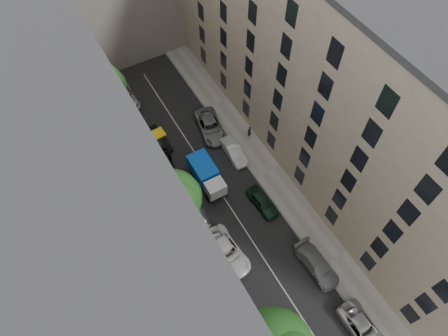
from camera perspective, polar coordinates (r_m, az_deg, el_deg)
ground at (r=40.31m, az=-0.31°, el=-3.78°), size 120.00×120.00×0.00m
road_surface at (r=40.30m, az=-0.31°, el=-3.77°), size 8.00×44.00×0.02m
sidewalk_left at (r=39.28m, az=-7.37°, el=-7.13°), size 3.00×44.00×0.15m
sidewalk_right at (r=41.91m, az=6.25°, el=-0.48°), size 3.00×44.00×0.15m
building_left at (r=30.54m, az=-18.71°, el=-3.08°), size 8.00×44.00×20.00m
building_right at (r=36.88m, az=14.99°, el=11.59°), size 8.00×44.00×20.00m
tarp_truck at (r=40.02m, az=-2.52°, el=-1.00°), size 2.09×5.07×2.34m
car_left_1 at (r=35.08m, az=5.79°, el=-22.58°), size 1.66×4.10×1.32m
car_left_2 at (r=36.82m, az=0.34°, el=-11.89°), size 2.88×5.59×1.51m
car_left_3 at (r=38.06m, az=-3.44°, el=-8.09°), size 2.33×4.83×1.35m
car_left_4 at (r=41.66m, az=-8.30°, el=0.25°), size 2.44×4.55×1.47m
car_left_5 at (r=43.93m, az=-9.32°, el=4.01°), size 1.67×4.05×1.31m
car_left_6 at (r=48.77m, az=-13.90°, el=9.75°), size 2.30×4.92×1.36m
car_right_0 at (r=36.79m, az=19.21°, el=-20.88°), size 2.23×4.80×1.33m
car_right_1 at (r=37.36m, az=13.11°, el=-13.31°), size 2.17×4.95×1.41m
car_right_2 at (r=39.30m, az=5.56°, el=-4.84°), size 1.83×4.01×1.33m
car_right_3 at (r=42.39m, az=1.40°, el=2.38°), size 1.63×4.20×1.37m
car_right_4 at (r=44.41m, az=-1.99°, el=5.95°), size 3.38×5.76×1.51m
tree_mid at (r=34.22m, az=-7.14°, el=-4.52°), size 5.35×5.08×7.88m
tree_far at (r=44.85m, az=-16.94°, el=11.10°), size 5.19×4.90×7.11m
lamp_post at (r=33.93m, az=-2.70°, el=-9.31°), size 0.36×0.36×6.35m
pedestrian at (r=43.80m, az=3.63°, el=5.21°), size 0.63×0.50×1.53m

